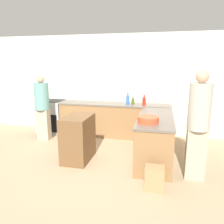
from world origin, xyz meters
TOP-DOWN VIEW (x-y plane):
  - ground_plane at (0.00, 0.00)m, footprint 14.00×14.00m
  - wall_back at (0.00, 2.10)m, footprint 8.00×0.06m
  - counter_back at (0.00, 1.76)m, footprint 2.95×0.64m
  - counter_peninsula at (1.13, 0.52)m, footprint 0.69×1.90m
  - range_oven at (-1.86, 1.76)m, footprint 0.75×0.62m
  - island_table at (-0.38, 0.10)m, footprint 0.50×0.78m
  - mixing_bowl at (1.01, -0.01)m, footprint 0.38×0.38m
  - olive_oil_bottle at (0.50, 1.76)m, footprint 0.08×0.08m
  - water_bottle_blue at (0.38, 1.65)m, footprint 0.09×0.09m
  - hot_sauce_bottle at (0.79, 1.68)m, footprint 0.09×0.09m
  - person_by_range at (-1.71, 1.06)m, footprint 0.35×0.35m
  - person_at_peninsula at (1.82, -0.17)m, footprint 0.35×0.35m
  - paper_bag at (1.18, -0.67)m, footprint 0.29×0.23m

SIDE VIEW (x-z plane):
  - ground_plane at x=0.00m, z-range 0.00..0.00m
  - paper_bag at x=1.18m, z-range 0.00..0.38m
  - counter_back at x=0.00m, z-range 0.00..0.89m
  - counter_peninsula at x=1.13m, z-range 0.00..0.89m
  - range_oven at x=-1.86m, z-range 0.00..0.90m
  - island_table at x=-0.38m, z-range 0.00..0.91m
  - person_by_range at x=-1.71m, z-range 0.07..1.73m
  - mixing_bowl at x=1.01m, z-range 0.89..1.01m
  - olive_oil_bottle at x=0.50m, z-range 0.87..1.07m
  - person_at_peninsula at x=1.82m, z-range 0.08..1.91m
  - hot_sauce_bottle at x=0.79m, z-range 0.87..1.13m
  - water_bottle_blue at x=0.38m, z-range 0.86..1.18m
  - wall_back at x=0.00m, z-range 0.00..2.70m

